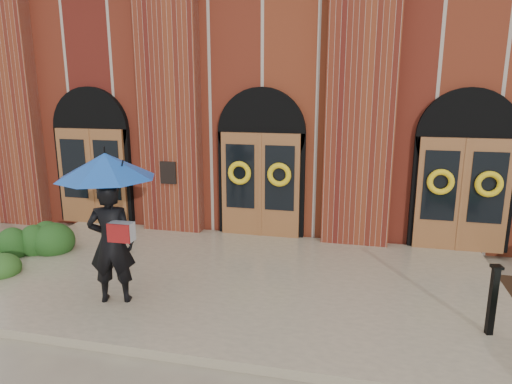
% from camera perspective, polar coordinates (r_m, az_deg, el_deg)
% --- Properties ---
extents(ground, '(90.00, 90.00, 0.00)m').
position_cam_1_polar(ground, '(8.86, -3.44, -11.77)').
color(ground, gray).
rests_on(ground, ground).
extents(landing, '(10.00, 5.30, 0.15)m').
position_cam_1_polar(landing, '(8.96, -3.16, -10.94)').
color(landing, tan).
rests_on(landing, ground).
extents(church_building, '(16.20, 12.53, 7.00)m').
position_cam_1_polar(church_building, '(16.63, 5.26, 12.40)').
color(church_building, maroon).
rests_on(church_building, ground).
extents(man_with_umbrella, '(1.99, 1.99, 2.54)m').
position_cam_1_polar(man_with_umbrella, '(7.78, -17.99, -0.90)').
color(man_with_umbrella, black).
rests_on(man_with_umbrella, landing).
extents(metal_post, '(0.17, 0.17, 1.08)m').
position_cam_1_polar(metal_post, '(7.63, 27.49, -11.74)').
color(metal_post, black).
rests_on(metal_post, landing).
extents(hedge_wall_left, '(2.86, 1.14, 0.73)m').
position_cam_1_polar(hedge_wall_left, '(11.67, -27.98, -5.16)').
color(hedge_wall_left, '#1D4316').
rests_on(hedge_wall_left, ground).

